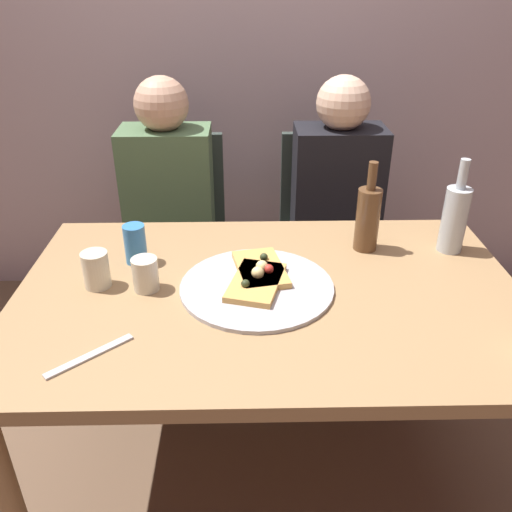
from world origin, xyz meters
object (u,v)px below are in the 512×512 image
object	(u,v)px
tumbler_far	(96,270)
pizza_tray	(257,287)
dining_table	(269,313)
table_knife	(90,356)
pizza_slice_extra	(256,281)
guest_in_sweater	(167,216)
pizza_slice_last	(260,269)
beer_bottle	(455,217)
tumbler_near	(145,274)
chair_right	(331,226)
guest_in_beanie	(339,214)
wine_bottle	(368,217)
soda_can	(135,244)
chair_left	(174,228)

from	to	relation	value
tumbler_far	pizza_tray	bearing A→B (deg)	-3.18
dining_table	table_knife	world-z (taller)	table_knife
pizza_slice_extra	guest_in_sweater	xyz separation A→B (m)	(-0.34, 0.69, -0.11)
pizza_slice_last	tumbler_far	bearing A→B (deg)	-174.29
dining_table	beer_bottle	distance (m)	0.66
tumbler_near	guest_in_sweater	world-z (taller)	guest_in_sweater
chair_right	guest_in_sweater	world-z (taller)	guest_in_sweater
pizza_slice_last	pizza_slice_extra	world-z (taller)	same
beer_bottle	table_knife	world-z (taller)	beer_bottle
chair_right	guest_in_beanie	xyz separation A→B (m)	(0.00, -0.15, 0.13)
wine_bottle	beer_bottle	xyz separation A→B (m)	(0.27, -0.01, 0.00)
tumbler_near	chair_right	bearing A→B (deg)	51.94
soda_can	pizza_tray	bearing A→B (deg)	-24.20
pizza_slice_extra	wine_bottle	world-z (taller)	wine_bottle
chair_left	chair_right	world-z (taller)	same
tumbler_near	pizza_tray	bearing A→B (deg)	-1.03
pizza_slice_last	chair_right	world-z (taller)	chair_right
pizza_slice_last	tumbler_far	size ratio (longest dim) A/B	2.28
table_knife	chair_right	size ratio (longest dim) A/B	0.24
pizza_slice_last	chair_left	xyz separation A→B (m)	(-0.36, 0.78, -0.24)
tumbler_near	chair_left	xyz separation A→B (m)	(-0.04, 0.84, -0.26)
table_knife	guest_in_sweater	xyz separation A→B (m)	(0.05, 0.98, -0.09)
tumbler_far	chair_left	xyz separation A→B (m)	(0.10, 0.82, -0.27)
pizza_slice_last	guest_in_sweater	distance (m)	0.73
pizza_tray	soda_can	world-z (taller)	soda_can
tumbler_far	tumbler_near	bearing A→B (deg)	-7.90
wine_bottle	pizza_slice_last	bearing A→B (deg)	-154.13
tumbler_near	table_knife	bearing A→B (deg)	-106.23
tumbler_far	dining_table	bearing A→B (deg)	-3.83
table_knife	tumbler_near	bearing A→B (deg)	-147.85
pizza_slice_extra	chair_left	size ratio (longest dim) A/B	0.27
pizza_slice_last	wine_bottle	size ratio (longest dim) A/B	0.84
guest_in_beanie	chair_left	bearing A→B (deg)	-12.28
pizza_slice_extra	chair_left	bearing A→B (deg)	112.18
tumbler_near	chair_left	distance (m)	0.88
tumbler_near	chair_left	size ratio (longest dim) A/B	0.11
tumbler_near	soda_can	bearing A→B (deg)	109.13
pizza_slice_extra	chair_right	xyz separation A→B (m)	(0.35, 0.84, -0.24)
pizza_slice_extra	pizza_tray	bearing A→B (deg)	-60.41
soda_can	chair_left	size ratio (longest dim) A/B	0.14
soda_can	tumbler_near	bearing A→B (deg)	-70.87
beer_bottle	chair_left	world-z (taller)	beer_bottle
pizza_tray	wine_bottle	size ratio (longest dim) A/B	1.50
dining_table	chair_right	world-z (taller)	chair_right
guest_in_sweater	guest_in_beanie	distance (m)	0.70
pizza_slice_extra	wine_bottle	xyz separation A→B (m)	(0.35, 0.23, 0.09)
beer_bottle	tumbler_near	bearing A→B (deg)	-166.94
dining_table	chair_right	distance (m)	0.92
pizza_tray	tumbler_near	bearing A→B (deg)	178.97
beer_bottle	chair_left	size ratio (longest dim) A/B	0.33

